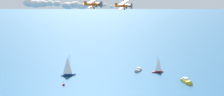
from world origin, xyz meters
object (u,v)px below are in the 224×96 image
object	(u,v)px
sailboat_mid_cluster	(158,65)
sailboat_near_centre	(68,66)
marker_buoy	(64,85)
wingwalker_lead	(123,0)
motorboat_trailing	(187,82)
biplane_lead	(124,6)
biplane_wingman	(93,4)
motorboat_outer_ring_a	(138,70)

from	to	relation	value
sailboat_mid_cluster	sailboat_near_centre	bearing A→B (deg)	-2.60
sailboat_mid_cluster	marker_buoy	xyz separation A→B (m)	(50.08, 18.63, -3.47)
sailboat_near_centre	marker_buoy	bearing A→B (deg)	78.55
sailboat_mid_cluster	wingwalker_lead	xyz separation A→B (m)	(29.58, 43.62, 33.82)
marker_buoy	wingwalker_lead	distance (m)	49.34
motorboat_trailing	marker_buoy	world-z (taller)	motorboat_trailing
motorboat_trailing	sailboat_mid_cluster	xyz separation A→B (m)	(4.47, -25.86, 3.11)
marker_buoy	sailboat_mid_cluster	bearing A→B (deg)	-159.59
sailboat_near_centre	marker_buoy	xyz separation A→B (m)	(4.20, 20.72, -4.45)
biplane_lead	biplane_wingman	xyz separation A→B (m)	(13.14, 8.14, 0.87)
motorboat_trailing	biplane_lead	size ratio (longest dim) A/B	1.42
sailboat_mid_cluster	marker_buoy	size ratio (longest dim) A/B	4.02
marker_buoy	wingwalker_lead	world-z (taller)	wingwalker_lead
motorboat_trailing	motorboat_outer_ring_a	world-z (taller)	motorboat_trailing
sailboat_near_centre	sailboat_mid_cluster	bearing A→B (deg)	177.40
sailboat_near_centre	biplane_wingman	size ratio (longest dim) A/B	1.55
sailboat_near_centre	biplane_lead	size ratio (longest dim) A/B	1.55
motorboat_trailing	wingwalker_lead	bearing A→B (deg)	27.54
wingwalker_lead	motorboat_trailing	bearing A→B (deg)	-152.46
sailboat_near_centre	sailboat_mid_cluster	size ratio (longest dim) A/B	1.26
biplane_lead	biplane_wingman	size ratio (longest dim) A/B	1.00
motorboat_trailing	biplane_lead	world-z (taller)	biplane_lead
biplane_lead	motorboat_outer_ring_a	bearing A→B (deg)	-112.56
marker_buoy	wingwalker_lead	size ratio (longest dim) A/B	1.18
motorboat_outer_ring_a	biplane_lead	world-z (taller)	biplane_lead
sailboat_near_centre	sailboat_mid_cluster	distance (m)	45.94
sailboat_mid_cluster	motorboat_outer_ring_a	bearing A→B (deg)	-29.49
sailboat_near_centre	wingwalker_lead	bearing A→B (deg)	109.63
motorboat_trailing	marker_buoy	distance (m)	55.03
sailboat_mid_cluster	biplane_wingman	bearing A→B (deg)	50.44
motorboat_trailing	sailboat_mid_cluster	world-z (taller)	sailboat_mid_cluster
sailboat_mid_cluster	motorboat_outer_ring_a	xyz separation A→B (m)	(9.17, -5.19, -3.25)
motorboat_trailing	marker_buoy	bearing A→B (deg)	-7.54
biplane_lead	sailboat_near_centre	bearing A→B (deg)	-69.85
wingwalker_lead	biplane_wingman	size ratio (longest dim) A/B	0.26
motorboat_outer_ring_a	wingwalker_lead	xyz separation A→B (m)	(20.41, 48.80, 37.07)
motorboat_trailing	biplane_lead	xyz separation A→B (m)	(33.74, 17.33, 34.80)
motorboat_outer_ring_a	wingwalker_lead	bearing A→B (deg)	67.31
marker_buoy	biplane_wingman	world-z (taller)	biplane_wingman
sailboat_mid_cluster	biplane_lead	xyz separation A→B (m)	(29.27, 43.19, 31.70)
sailboat_mid_cluster	biplane_lead	distance (m)	61.04
motorboat_trailing	sailboat_mid_cluster	bearing A→B (deg)	-80.19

